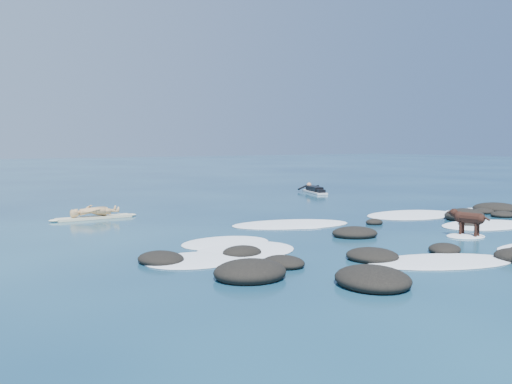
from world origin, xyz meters
TOP-DOWN VIEW (x-y plane):
  - ground at (0.00, 0.00)m, footprint 160.00×160.00m
  - reef_rocks at (0.23, -2.12)m, footprint 15.13×7.99m
  - breaking_foam at (0.84, -0.52)m, footprint 15.03×8.87m
  - standing_surfer_rig at (-5.82, 7.04)m, footprint 2.90×0.58m
  - paddling_surfer_rig at (6.23, 10.61)m, footprint 1.50×2.58m
  - dog at (1.36, -1.85)m, footprint 0.44×1.18m

SIDE VIEW (x-z plane):
  - ground at x=0.00m, z-range 0.00..0.00m
  - breaking_foam at x=0.84m, z-range -0.05..0.07m
  - reef_rocks at x=0.23m, z-range -0.14..0.34m
  - paddling_surfer_rig at x=6.23m, z-range -0.07..0.38m
  - dog at x=1.36m, z-range 0.12..0.88m
  - standing_surfer_rig at x=-5.82m, z-range -0.17..1.48m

